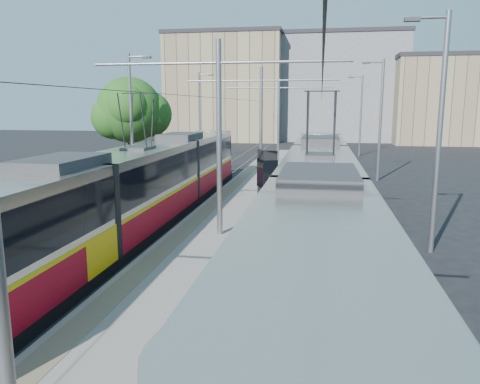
# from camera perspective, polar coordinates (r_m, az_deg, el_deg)

# --- Properties ---
(ground) EXTENTS (160.00, 160.00, 0.00)m
(ground) POSITION_cam_1_polar(r_m,az_deg,el_deg) (10.53, -12.15, -18.27)
(ground) COLOR black
(ground) RESTS_ON ground
(platform) EXTENTS (4.00, 50.00, 0.30)m
(platform) POSITION_cam_1_polar(r_m,az_deg,el_deg) (26.23, 1.68, -0.21)
(platform) COLOR gray
(platform) RESTS_ON ground
(tactile_strip_left) EXTENTS (0.70, 50.00, 0.01)m
(tactile_strip_left) POSITION_cam_1_polar(r_m,az_deg,el_deg) (26.44, -1.43, 0.22)
(tactile_strip_left) COLOR gray
(tactile_strip_left) RESTS_ON platform
(tactile_strip_right) EXTENTS (0.70, 50.00, 0.01)m
(tactile_strip_right) POSITION_cam_1_polar(r_m,az_deg,el_deg) (26.05, 4.85, 0.03)
(tactile_strip_right) COLOR gray
(tactile_strip_right) RESTS_ON platform
(rails) EXTENTS (8.71, 70.00, 0.03)m
(rails) POSITION_cam_1_polar(r_m,az_deg,el_deg) (26.26, 1.68, -0.50)
(rails) COLOR gray
(rails) RESTS_ON ground
(tram_left) EXTENTS (2.43, 28.75, 5.50)m
(tram_left) POSITION_cam_1_polar(r_m,az_deg,el_deg) (19.48, -12.10, 0.46)
(tram_left) COLOR black
(tram_left) RESTS_ON ground
(tram_right) EXTENTS (2.43, 28.53, 5.50)m
(tram_right) POSITION_cam_1_polar(r_m,az_deg,el_deg) (16.52, 9.56, -0.70)
(tram_right) COLOR black
(tram_right) RESTS_ON ground
(catenary) EXTENTS (9.20, 70.00, 7.00)m
(catenary) POSITION_cam_1_polar(r_m,az_deg,el_deg) (22.97, 0.73, 9.25)
(catenary) COLOR slate
(catenary) RESTS_ON platform
(street_lamps) EXTENTS (15.18, 38.22, 8.00)m
(street_lamps) POSITION_cam_1_polar(r_m,az_deg,el_deg) (29.75, 2.82, 8.87)
(street_lamps) COLOR slate
(street_lamps) RESTS_ON ground
(shelter) EXTENTS (1.13, 1.38, 2.64)m
(shelter) POSITION_cam_1_polar(r_m,az_deg,el_deg) (22.77, 3.33, 2.04)
(shelter) COLOR black
(shelter) RESTS_ON platform
(tree) EXTENTS (4.72, 4.36, 6.86)m
(tree) POSITION_cam_1_polar(r_m,az_deg,el_deg) (31.98, -12.72, 9.56)
(tree) COLOR #382314
(tree) RESTS_ON ground
(building_left) EXTENTS (16.32, 12.24, 15.02)m
(building_left) POSITION_cam_1_polar(r_m,az_deg,el_deg) (69.90, -1.52, 12.55)
(building_left) COLOR gray
(building_left) RESTS_ON ground
(building_centre) EXTENTS (18.36, 14.28, 15.04)m
(building_centre) POSITION_cam_1_polar(r_m,az_deg,el_deg) (72.61, 11.90, 12.27)
(building_centre) COLOR gray
(building_centre) RESTS_ON ground
(building_right) EXTENTS (14.28, 10.20, 11.45)m
(building_right) POSITION_cam_1_polar(r_m,az_deg,el_deg) (68.52, 23.99, 10.21)
(building_right) COLOR gray
(building_right) RESTS_ON ground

